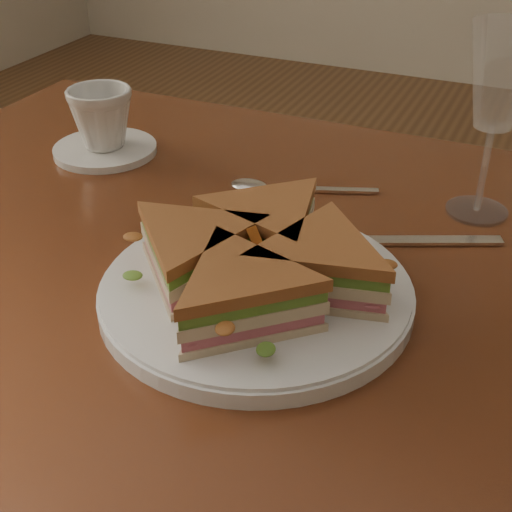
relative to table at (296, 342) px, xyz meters
The scene contains 9 objects.
table is the anchor object (origin of this frame).
plate 0.13m from the table, 103.82° to the right, with size 0.30×0.30×0.02m, color white.
sandwich_wedges 0.16m from the table, 103.82° to the right, with size 0.30×0.30×0.06m.
crisps_mound 0.16m from the table, 103.82° to the right, with size 0.09×0.09×0.05m, color #B45417, non-canonical shape.
spoon 0.21m from the table, 123.66° to the left, with size 0.18×0.08×0.01m.
knife 0.16m from the table, 48.53° to the left, with size 0.20×0.10×0.00m.
wine_glass 0.36m from the table, 53.40° to the left, with size 0.08×0.08×0.22m.
saucer 0.40m from the table, 155.03° to the left, with size 0.14×0.14×0.01m, color white.
coffee_cup 0.41m from the table, 155.03° to the left, with size 0.09×0.09×0.08m, color white.
Camera 1 is at (0.21, -0.58, 1.15)m, focal length 50.00 mm.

